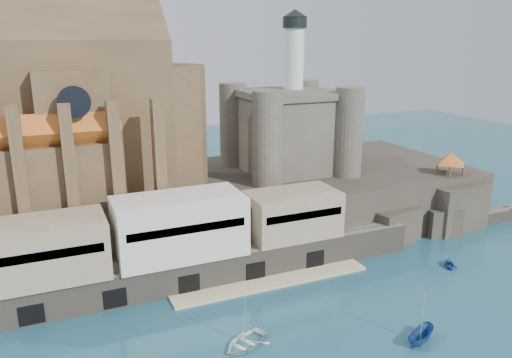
{
  "coord_description": "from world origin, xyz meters",
  "views": [
    {
      "loc": [
        -26.38,
        -41.24,
        34.36
      ],
      "look_at": [
        5.51,
        32.0,
        11.64
      ],
      "focal_mm": 35.0,
      "sensor_mm": 36.0,
      "label": 1
    }
  ],
  "objects_px": {
    "church": "(56,119)",
    "boat_2": "(420,341)",
    "castle_keep": "(288,126)",
    "pavilion": "(451,160)"
  },
  "relations": [
    {
      "from": "pavilion",
      "to": "castle_keep",
      "type": "bearing_deg",
      "value": 149.82
    },
    {
      "from": "boat_2",
      "to": "castle_keep",
      "type": "bearing_deg",
      "value": -29.46
    },
    {
      "from": "church",
      "to": "boat_2",
      "type": "relative_size",
      "value": 9.53
    },
    {
      "from": "church",
      "to": "pavilion",
      "type": "distance_m",
      "value": 68.65
    },
    {
      "from": "church",
      "to": "castle_keep",
      "type": "relative_size",
      "value": 1.6
    },
    {
      "from": "pavilion",
      "to": "boat_2",
      "type": "xyz_separation_m",
      "value": [
        -30.33,
        -28.12,
        -12.73
      ]
    },
    {
      "from": "pavilion",
      "to": "boat_2",
      "type": "height_order",
      "value": "pavilion"
    },
    {
      "from": "castle_keep",
      "to": "pavilion",
      "type": "height_order",
      "value": "castle_keep"
    },
    {
      "from": "pavilion",
      "to": "church",
      "type": "bearing_deg",
      "value": 166.52
    },
    {
      "from": "castle_keep",
      "to": "boat_2",
      "type": "relative_size",
      "value": 5.94
    }
  ]
}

